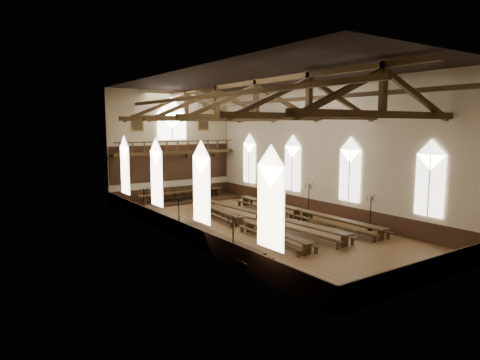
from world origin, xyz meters
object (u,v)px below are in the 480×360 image
object	(u,v)px
refectory_row_b	(245,221)
refectory_row_c	(263,216)
refectory_row_d	(301,212)
candelabrum_left_far	(144,210)
high_table	(182,192)
candelabrum_left_mid	(179,224)
candelabrum_right_near	(370,220)
candelabrum_right_mid	(309,205)
dais	(182,201)
candelabrum_left_near	(233,248)
candelabrum_right_far	(264,195)
refectory_row_a	(191,227)

from	to	relation	value
refectory_row_b	refectory_row_c	world-z (taller)	refectory_row_c
refectory_row_d	candelabrum_left_far	bearing A→B (deg)	145.67
refectory_row_b	high_table	distance (m)	11.62
refectory_row_d	candelabrum_left_mid	distance (m)	9.53
refectory_row_c	candelabrum_left_mid	world-z (taller)	candelabrum_left_mid
refectory_row_c	candelabrum_right_near	distance (m)	7.18
candelabrum_left_mid	candelabrum_right_mid	bearing A→B (deg)	0.69
refectory_row_d	dais	xyz separation A→B (m)	(-3.80, 11.66, -0.47)
candelabrum_left_near	candelabrum_left_mid	size ratio (longest dim) A/B	0.94
dais	candelabrum_left_far	distance (m)	7.73
dais	candelabrum_right_far	xyz separation A→B (m)	(5.40, -5.10, 0.70)
high_table	candelabrum_right_far	xyz separation A→B (m)	(5.40, -5.10, -0.05)
candelabrum_left_mid	candelabrum_right_far	world-z (taller)	candelabrum_right_far
refectory_row_c	high_table	world-z (taller)	high_table
dais	candelabrum_right_mid	distance (m)	12.05
dais	high_table	bearing A→B (deg)	91.34
refectory_row_c	dais	xyz separation A→B (m)	(-0.56, 11.28, -0.48)
refectory_row_a	candelabrum_right_near	bearing A→B (deg)	-26.84
refectory_row_c	candelabrum_right_near	size ratio (longest dim) A/B	6.30
dais	candelabrum_right_far	distance (m)	7.46
refectory_row_a	candelabrum_left_mid	world-z (taller)	candelabrum_left_mid
refectory_row_b	refectory_row_c	distance (m)	1.75
refectory_row_d	high_table	bearing A→B (deg)	108.03
refectory_row_c	candelabrum_right_mid	distance (m)	4.87
refectory_row_a	candelabrum_right_mid	bearing A→B (deg)	2.92
refectory_row_a	refectory_row_d	size ratio (longest dim) A/B	1.03
refectory_row_d	high_table	world-z (taller)	high_table
candelabrum_right_mid	candelabrum_right_far	bearing A→B (deg)	90.00
refectory_row_a	high_table	distance (m)	12.37
refectory_row_a	candelabrum_right_far	bearing A→B (deg)	30.56
candelabrum_left_near	candelabrum_left_mid	distance (m)	6.08
candelabrum_left_near	candelabrum_right_mid	xyz separation A→B (m)	(11.10, 6.21, 0.04)
refectory_row_d	candelabrum_left_far	xyz separation A→B (m)	(-9.50, 6.48, 0.17)
dais	high_table	world-z (taller)	high_table
high_table	candelabrum_left_near	distance (m)	17.90
refectory_row_a	refectory_row_b	distance (m)	3.91
candelabrum_right_near	refectory_row_b	bearing A→B (deg)	142.57
candelabrum_left_near	candelabrum_right_near	size ratio (longest dim) A/B	1.02
refectory_row_c	candelabrum_right_mid	world-z (taller)	candelabrum_right_mid
high_table	candelabrum_right_mid	world-z (taller)	candelabrum_right_mid
high_table	candelabrum_left_far	bearing A→B (deg)	-137.77
candelabrum_left_far	candelabrum_right_mid	distance (m)	12.42
refectory_row_a	dais	bearing A→B (deg)	65.81
refectory_row_a	candelabrum_left_far	distance (m)	6.14
candelabrum_left_mid	dais	bearing A→B (deg)	62.36
candelabrum_right_mid	refectory_row_a	bearing A→B (deg)	-177.08
dais	candelabrum_left_far	world-z (taller)	candelabrum_left_far
refectory_row_b	candelabrum_left_far	bearing A→B (deg)	125.38
refectory_row_a	refectory_row_d	xyz separation A→B (m)	(8.86, -0.38, -0.03)
refectory_row_a	candelabrum_right_far	size ratio (longest dim) A/B	5.75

